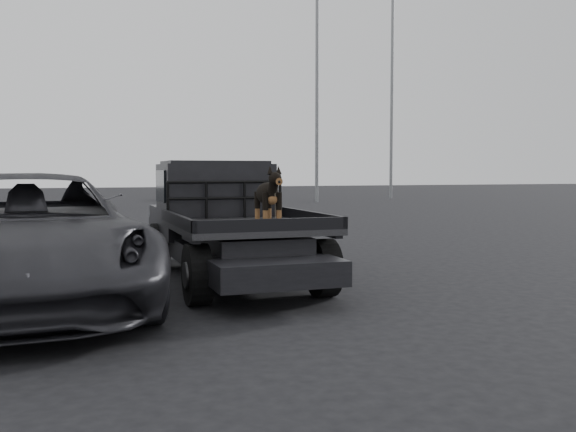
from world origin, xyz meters
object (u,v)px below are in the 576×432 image
object	(u,v)px
distant_car_b	(221,187)
floodlight_far	(392,61)
floodlight_mid	(317,59)
dog	(268,198)
parked_suv	(27,239)
flatbed_ute	(229,249)

from	to	relation	value
distant_car_b	floodlight_far	distance (m)	12.72
distant_car_b	floodlight_mid	world-z (taller)	floodlight_mid
dog	floodlight_far	distance (m)	32.14
dog	floodlight_mid	distance (m)	26.59
parked_suv	floodlight_far	size ratio (longest dim) A/B	0.38
dog	parked_suv	world-z (taller)	dog
dog	distant_car_b	bearing A→B (deg)	77.76
parked_suv	distant_car_b	distance (m)	29.43
dog	floodlight_far	world-z (taller)	floodlight_far
distant_car_b	floodlight_far	bearing A→B (deg)	-20.33
parked_suv	floodlight_far	xyz separation A→B (m)	(19.20, 26.17, 7.44)
flatbed_ute	floodlight_far	bearing A→B (deg)	56.94
flatbed_ute	dog	distance (m)	1.77
flatbed_ute	floodlight_mid	size ratio (longest dim) A/B	0.39
floodlight_far	distant_car_b	bearing A→B (deg)	169.84
dog	parked_suv	distance (m)	3.00
flatbed_ute	distant_car_b	world-z (taller)	distant_car_b
flatbed_ute	dog	world-z (taller)	dog
flatbed_ute	floodlight_far	distance (m)	31.11
parked_suv	dog	bearing A→B (deg)	-15.14
dog	floodlight_mid	world-z (taller)	floodlight_mid
floodlight_mid	floodlight_far	world-z (taller)	floodlight_far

